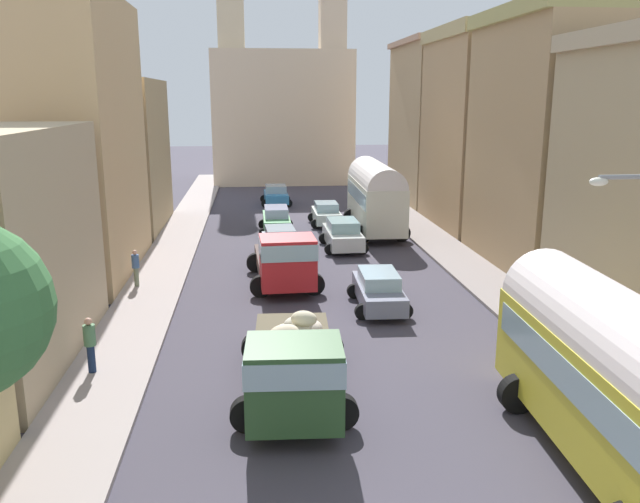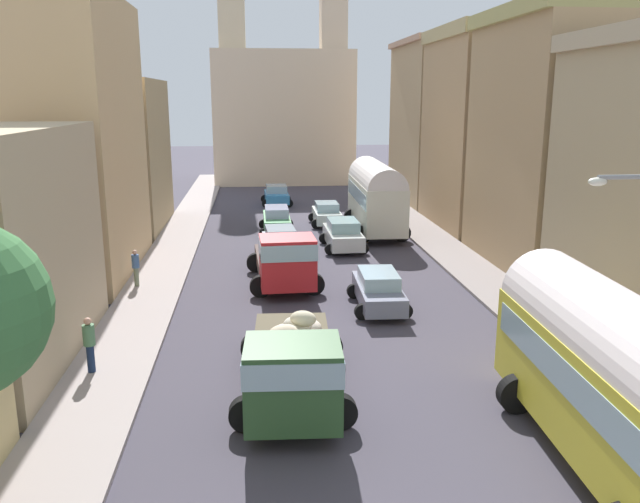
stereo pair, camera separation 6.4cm
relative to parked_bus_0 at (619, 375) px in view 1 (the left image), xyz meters
The scene contains 21 objects.
ground_plane 21.10m from the parked_bus_0, 103.18° to the left, with size 154.00×154.00×0.00m, color #423E4A.
sidewalk_left 23.81m from the parked_bus_0, 120.50° to the left, with size 2.50×70.00×0.14m, color #A59794.
sidewalk_right 20.69m from the parked_bus_0, 83.11° to the left, with size 2.50×70.00×0.14m, color gray.
building_left_2 23.95m from the parked_bus_0, 130.32° to the left, with size 4.01×10.08×12.28m.
building_left_3 32.53m from the parked_bus_0, 118.48° to the left, with size 4.38×9.24×9.01m.
building_right_2 18.71m from the parked_bus_0, 69.83° to the left, with size 5.72×9.22×11.98m.
building_right_3 27.79m from the parked_bus_0, 77.98° to the left, with size 4.44×9.09×12.09m.
building_right_4 37.60m from the parked_bus_0, 80.10° to the left, with size 5.97×10.04×12.14m.
distant_church 50.43m from the parked_bus_0, 95.46° to the left, with size 12.95×7.26×19.71m.
parked_bus_0 is the anchor object (origin of this frame).
parked_bus_1 25.63m from the parked_bus_0, 90.95° to the left, with size 3.33×8.52×4.23m.
cargo_truck_0 7.73m from the parked_bus_0, 151.59° to the left, with size 3.38×7.29×2.39m.
cargo_truck_1 15.87m from the parked_bus_0, 113.94° to the left, with size 3.26×6.64×2.51m.
car_0 20.78m from the parked_bus_0, 107.97° to the left, with size 2.33×4.06×1.60m.
car_1 26.74m from the parked_bus_0, 103.79° to the left, with size 2.15×4.37×1.60m.
car_2 36.92m from the parked_bus_0, 99.37° to the left, with size 2.37×3.73×1.50m.
car_3 11.93m from the parked_bus_0, 104.45° to the left, with size 2.26×4.23×1.46m.
car_4 21.77m from the parked_bus_0, 97.82° to the left, with size 2.34×4.34×1.59m.
car_5 28.39m from the parked_bus_0, 96.27° to the left, with size 2.18×3.68×1.46m.
pedestrian_0 13.98m from the parked_bus_0, 153.89° to the left, with size 0.47×0.47×1.81m.
pedestrian_1 19.71m from the parked_bus_0, 130.31° to the left, with size 0.42×0.42×1.71m.
Camera 1 is at (-2.88, -5.38, 8.00)m, focal length 36.06 mm.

